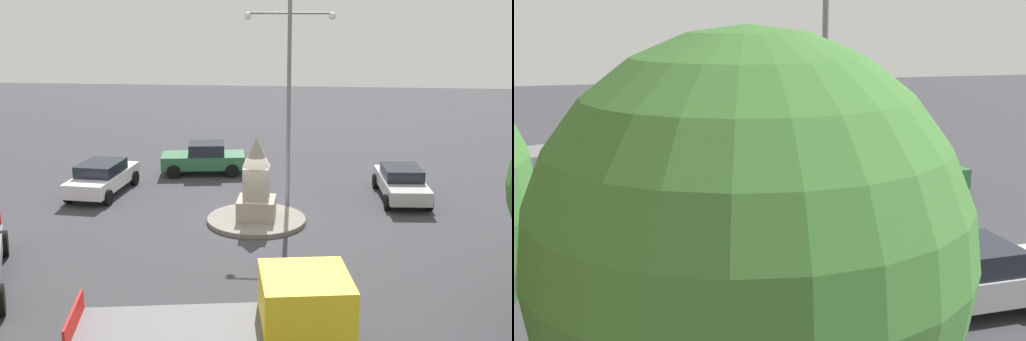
# 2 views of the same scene
# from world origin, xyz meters

# --- Properties ---
(ground_plane) EXTENTS (80.00, 80.00, 0.00)m
(ground_plane) POSITION_xyz_m (0.00, 0.00, 0.00)
(ground_plane) COLOR #38383D
(traffic_island) EXTENTS (3.70, 3.70, 0.17)m
(traffic_island) POSITION_xyz_m (0.00, 0.00, 0.08)
(traffic_island) COLOR gray
(traffic_island) RESTS_ON ground
(monument) EXTENTS (1.40, 1.40, 3.09)m
(monument) POSITION_xyz_m (0.00, 0.00, 1.51)
(monument) COLOR #9E9687
(monument) RESTS_ON traffic_island
(streetlamp) EXTENTS (3.48, 0.28, 8.16)m
(streetlamp) POSITION_xyz_m (1.06, 2.21, 4.89)
(streetlamp) COLOR slate
(streetlamp) RESTS_ON ground
(car_silver_waiting) EXTENTS (2.11, 4.50, 1.36)m
(car_silver_waiting) POSITION_xyz_m (5.77, 3.52, 0.71)
(car_silver_waiting) COLOR #B7BABF
(car_silver_waiting) RESTS_ON ground
(car_white_passing) EXTENTS (2.24, 4.44, 1.41)m
(car_white_passing) POSITION_xyz_m (-6.94, 3.00, 0.74)
(car_white_passing) COLOR silver
(car_white_passing) RESTS_ON ground
(car_green_far_side) EXTENTS (4.14, 2.41, 1.51)m
(car_green_far_side) POSITION_xyz_m (-3.16, 6.71, 0.76)
(car_green_far_side) COLOR #2D6B42
(car_green_far_side) RESTS_ON ground
(truck_yellow_approaching) EXTENTS (6.48, 3.21, 2.05)m
(truck_yellow_approaching) POSITION_xyz_m (0.72, -9.42, 0.98)
(truck_yellow_approaching) COLOR yellow
(truck_yellow_approaching) RESTS_ON ground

